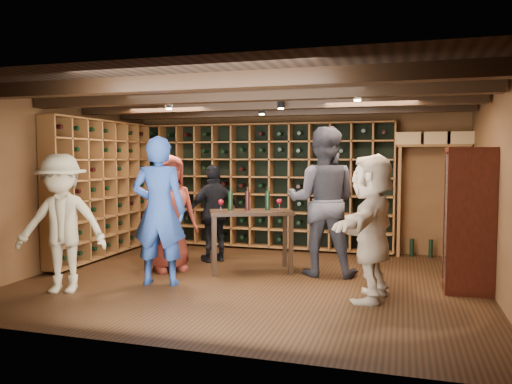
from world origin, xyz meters
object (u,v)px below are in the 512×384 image
(man_blue_shirt, at_px, (159,211))
(guest_beige, at_px, (372,227))
(man_grey_suit, at_px, (323,201))
(display_cabinet, at_px, (468,223))
(guest_woman_black, at_px, (214,213))
(guest_khaki, at_px, (62,223))
(guest_red_floral, at_px, (169,213))
(tasting_table, at_px, (251,218))

(man_blue_shirt, relative_size, guest_beige, 1.13)
(man_grey_suit, bearing_deg, display_cabinet, 163.63)
(guest_beige, bearing_deg, man_grey_suit, -135.48)
(display_cabinet, xyz_separation_m, guest_woman_black, (-3.65, 0.82, -0.09))
(guest_khaki, bearing_deg, guest_woman_black, 46.02)
(guest_red_floral, xyz_separation_m, guest_beige, (2.93, -0.71, -0.00))
(display_cabinet, relative_size, man_blue_shirt, 0.91)
(display_cabinet, height_order, guest_woman_black, display_cabinet)
(display_cabinet, distance_m, man_blue_shirt, 3.88)
(man_grey_suit, height_order, guest_woman_black, man_grey_suit)
(guest_khaki, xyz_separation_m, guest_beige, (3.67, 0.74, -0.00))
(man_grey_suit, relative_size, guest_red_floral, 1.22)
(man_grey_suit, distance_m, guest_red_floral, 2.23)
(display_cabinet, height_order, guest_red_floral, display_cabinet)
(man_grey_suit, distance_m, guest_woman_black, 1.86)
(man_grey_suit, xyz_separation_m, guest_red_floral, (-2.20, -0.36, -0.19))
(display_cabinet, bearing_deg, guest_khaki, -163.65)
(man_grey_suit, xyz_separation_m, tasting_table, (-1.02, -0.10, -0.26))
(man_grey_suit, height_order, guest_beige, man_grey_suit)
(guest_red_floral, xyz_separation_m, guest_khaki, (-0.73, -1.45, -0.00))
(display_cabinet, xyz_separation_m, tasting_table, (-2.88, 0.31, -0.07))
(man_blue_shirt, height_order, guest_beige, man_blue_shirt)
(display_cabinet, xyz_separation_m, man_blue_shirt, (-3.81, -0.73, 0.11))
(guest_red_floral, bearing_deg, man_grey_suit, -36.96)
(display_cabinet, xyz_separation_m, guest_khaki, (-4.78, -1.40, -0.00))
(guest_red_floral, distance_m, guest_khaki, 1.62)
(man_blue_shirt, relative_size, man_grey_suit, 0.93)
(man_blue_shirt, relative_size, guest_woman_black, 1.25)
(tasting_table, bearing_deg, guest_khaki, -161.40)
(display_cabinet, height_order, guest_khaki, display_cabinet)
(display_cabinet, distance_m, guest_red_floral, 4.05)
(man_grey_suit, bearing_deg, man_blue_shirt, 26.19)
(guest_khaki, bearing_deg, display_cabinet, -0.54)
(display_cabinet, height_order, guest_beige, display_cabinet)
(guest_woman_black, height_order, guest_khaki, guest_khaki)
(guest_khaki, distance_m, guest_beige, 3.74)
(guest_red_floral, height_order, guest_beige, guest_red_floral)
(guest_beige, bearing_deg, guest_khaki, -68.64)
(man_blue_shirt, distance_m, tasting_table, 1.41)
(guest_red_floral, height_order, tasting_table, guest_red_floral)
(display_cabinet, bearing_deg, guest_beige, -149.35)
(guest_red_floral, relative_size, tasting_table, 1.29)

